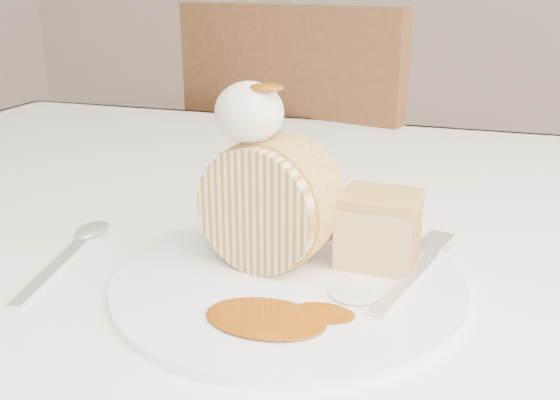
% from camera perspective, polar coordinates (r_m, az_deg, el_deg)
% --- Properties ---
extents(table, '(1.40, 0.90, 0.75)m').
position_cam_1_polar(table, '(0.68, 3.73, -8.38)').
color(table, white).
rests_on(table, ground).
extents(chair_far, '(0.54, 0.54, 0.94)m').
position_cam_1_polar(chair_far, '(1.29, 3.07, -0.55)').
color(chair_far, brown).
rests_on(chair_far, ground).
extents(plate, '(0.29, 0.29, 0.01)m').
position_cam_1_polar(plate, '(0.50, 0.75, -7.34)').
color(plate, white).
rests_on(plate, table).
extents(roulade_slice, '(0.11, 0.08, 0.10)m').
position_cam_1_polar(roulade_slice, '(0.50, -0.98, -0.36)').
color(roulade_slice, beige).
rests_on(roulade_slice, plate).
extents(cake_chunk, '(0.06, 0.06, 0.05)m').
position_cam_1_polar(cake_chunk, '(0.52, 9.01, -3.00)').
color(cake_chunk, tan).
rests_on(cake_chunk, plate).
extents(whipped_cream, '(0.05, 0.05, 0.05)m').
position_cam_1_polar(whipped_cream, '(0.48, -2.83, 8.02)').
color(whipped_cream, silver).
rests_on(whipped_cream, roulade_slice).
extents(caramel_drizzle, '(0.03, 0.02, 0.01)m').
position_cam_1_polar(caramel_drizzle, '(0.47, -1.24, 10.98)').
color(caramel_drizzle, '#7F3905').
rests_on(caramel_drizzle, whipped_cream).
extents(caramel_pool, '(0.09, 0.06, 0.00)m').
position_cam_1_polar(caramel_pool, '(0.44, -1.32, -10.72)').
color(caramel_pool, '#7F3905').
rests_on(caramel_pool, plate).
extents(fork, '(0.06, 0.17, 0.00)m').
position_cam_1_polar(fork, '(0.49, 11.49, -7.39)').
color(fork, silver).
rests_on(fork, plate).
extents(spoon, '(0.05, 0.16, 0.00)m').
position_cam_1_polar(spoon, '(0.55, -20.06, -6.03)').
color(spoon, silver).
rests_on(spoon, table).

